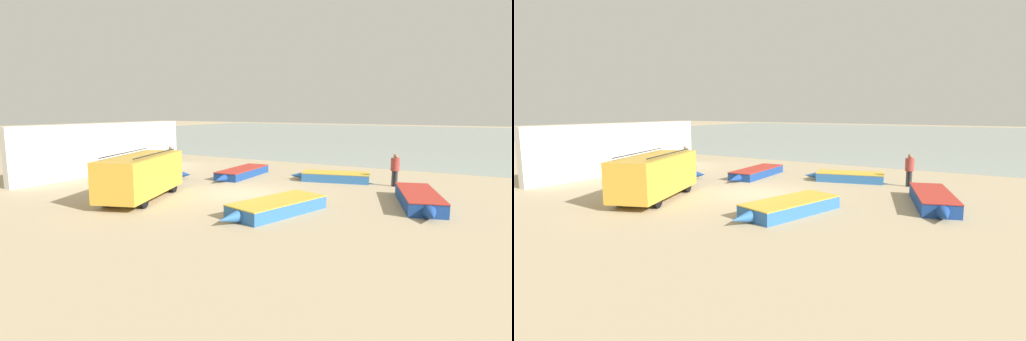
# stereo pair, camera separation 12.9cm
# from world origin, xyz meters

# --- Properties ---
(ground_plane) EXTENTS (200.00, 200.00, 0.00)m
(ground_plane) POSITION_xyz_m (0.00, 0.00, 0.00)
(ground_plane) COLOR tan
(sea_water) EXTENTS (120.00, 80.00, 0.01)m
(sea_water) POSITION_xyz_m (0.00, 52.00, 0.00)
(sea_water) COLOR #99A89E
(sea_water) RESTS_ON ground_plane
(harbor_wall) EXTENTS (0.50, 12.65, 3.21)m
(harbor_wall) POSITION_xyz_m (-11.05, 1.00, 1.60)
(harbor_wall) COLOR silver
(harbor_wall) RESTS_ON ground_plane
(parked_van) EXTENTS (3.68, 5.76, 2.15)m
(parked_van) POSITION_xyz_m (-3.41, -3.30, 1.12)
(parked_van) COLOR gold
(parked_van) RESTS_ON ground_plane
(fishing_rowboat_0) EXTENTS (4.66, 2.43, 0.51)m
(fishing_rowboat_0) POSITION_xyz_m (2.61, 5.63, 0.26)
(fishing_rowboat_0) COLOR #2D66AD
(fishing_rowboat_0) RESTS_ON ground_plane
(fishing_rowboat_1) EXTENTS (2.75, 5.49, 0.59)m
(fishing_rowboat_1) POSITION_xyz_m (7.85, 1.58, 0.29)
(fishing_rowboat_1) COLOR navy
(fishing_rowboat_1) RESTS_ON ground_plane
(fishing_rowboat_2) EXTENTS (1.80, 5.48, 0.49)m
(fishing_rowboat_2) POSITION_xyz_m (-2.83, 4.28, 0.25)
(fishing_rowboat_2) COLOR navy
(fishing_rowboat_2) RESTS_ON ground_plane
(fishing_rowboat_3) EXTENTS (2.78, 5.18, 0.54)m
(fishing_rowboat_3) POSITION_xyz_m (3.12, -2.56, 0.27)
(fishing_rowboat_3) COLOR #2D66AD
(fishing_rowboat_3) RESTS_ON ground_plane
(fishing_rowboat_4) EXTENTS (4.38, 2.83, 0.60)m
(fishing_rowboat_4) POSITION_xyz_m (-7.06, 0.93, 0.30)
(fishing_rowboat_4) COLOR navy
(fishing_rowboat_4) RESTS_ON ground_plane
(fisherman_0) EXTENTS (0.46, 0.46, 1.75)m
(fisherman_0) POSITION_xyz_m (5.98, 5.71, 1.05)
(fisherman_0) COLOR #38383D
(fisherman_0) RESTS_ON ground_plane
(fisherman_1) EXTENTS (0.45, 0.45, 1.71)m
(fisherman_1) POSITION_xyz_m (-7.88, 3.49, 1.02)
(fisherman_1) COLOR #38383D
(fisherman_1) RESTS_ON ground_plane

